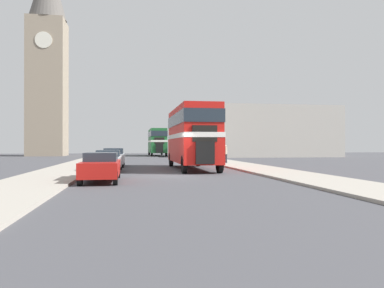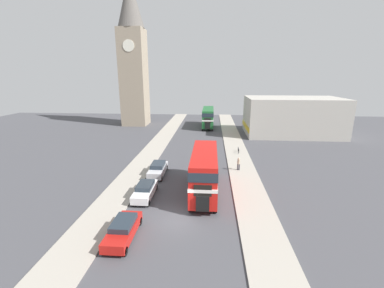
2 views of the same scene
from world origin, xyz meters
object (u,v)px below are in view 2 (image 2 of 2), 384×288
object	(u,v)px
double_decker_bus	(204,169)
church_tower	(133,53)
car_parked_near	(123,229)
pedestrian_walking	(239,163)
car_parked_far	(158,169)
bicycle_on_pavement	(238,150)
car_parked_mid	(145,190)
bus_distant	(208,116)

from	to	relation	value
double_decker_bus	church_tower	bearing A→B (deg)	115.75
car_parked_near	pedestrian_walking	xyz separation A→B (m)	(10.02, 14.86, 0.32)
car_parked_far	pedestrian_walking	xyz separation A→B (m)	(10.01, 2.15, 0.28)
church_tower	bicycle_on_pavement	bearing A→B (deg)	-44.63
car_parked_near	car_parked_mid	distance (m)	6.72
double_decker_bus	bus_distant	size ratio (longest dim) A/B	0.92
car_parked_mid	church_tower	size ratio (longest dim) A/B	0.14
bus_distant	bicycle_on_pavement	size ratio (longest dim) A/B	6.12
car_parked_mid	car_parked_near	bearing A→B (deg)	-89.53
car_parked_far	pedestrian_walking	size ratio (longest dim) A/B	2.80
car_parked_mid	church_tower	world-z (taller)	church_tower
car_parked_mid	bicycle_on_pavement	bearing A→B (deg)	55.89
car_parked_far	pedestrian_walking	world-z (taller)	pedestrian_walking
car_parked_near	pedestrian_walking	world-z (taller)	pedestrian_walking
car_parked_mid	car_parked_far	distance (m)	5.99
car_parked_far	church_tower	bearing A→B (deg)	110.34
bus_distant	car_parked_far	size ratio (longest dim) A/B	2.31
car_parked_near	car_parked_mid	xyz separation A→B (m)	(-0.05, 6.72, 0.01)
bus_distant	church_tower	world-z (taller)	church_tower
double_decker_bus	car_parked_far	distance (m)	7.58
double_decker_bus	pedestrian_walking	xyz separation A→B (m)	(4.19, 6.65, -1.58)
bus_distant	pedestrian_walking	bearing A→B (deg)	-81.34
double_decker_bus	bicycle_on_pavement	world-z (taller)	double_decker_bus
double_decker_bus	car_parked_far	bearing A→B (deg)	142.29
double_decker_bus	car_parked_near	size ratio (longest dim) A/B	2.14
car_parked_near	car_parked_mid	world-z (taller)	car_parked_mid
car_parked_mid	bicycle_on_pavement	distance (m)	19.37
car_parked_mid	car_parked_far	size ratio (longest dim) A/B	0.97
double_decker_bus	bicycle_on_pavement	xyz separation A→B (m)	(4.98, 14.54, -2.16)
car_parked_near	bicycle_on_pavement	distance (m)	25.19
bus_distant	pedestrian_walking	size ratio (longest dim) A/B	6.48
double_decker_bus	car_parked_mid	xyz separation A→B (m)	(-5.88, -1.49, -1.89)
bus_distant	car_parked_near	world-z (taller)	bus_distant
double_decker_bus	bicycle_on_pavement	distance (m)	15.52
double_decker_bus	car_parked_far	world-z (taller)	double_decker_bus
car_parked_near	church_tower	bearing A→B (deg)	104.93
car_parked_far	bicycle_on_pavement	bearing A→B (deg)	42.95
double_decker_bus	church_tower	world-z (taller)	church_tower
car_parked_mid	bicycle_on_pavement	xyz separation A→B (m)	(10.86, 16.04, -0.27)
car_parked_near	church_tower	xyz separation A→B (m)	(-12.10, 45.37, 16.20)
bus_distant	car_parked_mid	bearing A→B (deg)	-98.85
church_tower	car_parked_far	bearing A→B (deg)	-69.66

